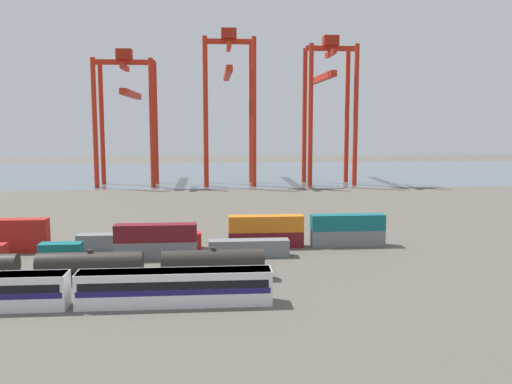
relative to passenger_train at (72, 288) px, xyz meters
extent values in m
plane|color=#5B564C|center=(7.59, 63.65, -2.14)|extent=(420.00, 420.00, 0.00)
cube|color=slate|center=(7.59, 162.23, -2.14)|extent=(400.00, 110.00, 0.01)
cube|color=silver|center=(11.16, 0.00, -0.19)|extent=(21.42, 3.10, 3.90)
cube|color=navy|center=(11.16, 0.00, -0.29)|extent=(20.99, 3.14, 0.64)
cube|color=black|center=(11.16, 0.00, 0.49)|extent=(20.56, 3.13, 0.90)
cube|color=slate|center=(11.16, 0.00, 1.58)|extent=(21.20, 2.85, 0.36)
cube|color=#232326|center=(-0.09, 9.66, -1.59)|extent=(13.16, 2.50, 1.10)
cylinder|color=#2D2823|center=(-0.09, 9.66, 0.34)|extent=(13.16, 2.77, 2.77)
cylinder|color=#2D2823|center=(-0.09, 9.66, 1.90)|extent=(0.70, 0.70, 0.36)
cube|color=#232326|center=(15.41, 9.66, -1.59)|extent=(13.16, 2.50, 1.10)
cylinder|color=#2D2823|center=(15.41, 9.66, 0.34)|extent=(13.16, 2.77, 2.77)
cylinder|color=#2D2823|center=(15.41, 9.66, 1.90)|extent=(0.70, 0.70, 0.36)
cube|color=#146066|center=(-6.86, 21.35, -0.84)|extent=(6.04, 2.44, 2.60)
cube|color=slate|center=(6.99, 21.35, -0.84)|extent=(12.10, 2.44, 2.60)
cube|color=maroon|center=(6.99, 21.35, 1.76)|extent=(12.10, 2.44, 2.60)
cube|color=slate|center=(20.83, 21.35, -0.84)|extent=(12.10, 2.44, 2.60)
cube|color=#AD211C|center=(-16.39, 27.46, -0.84)|extent=(12.10, 2.44, 2.60)
cube|color=#AD211C|center=(-16.39, 27.46, 1.76)|extent=(12.10, 2.44, 2.60)
cube|color=slate|center=(-2.92, 27.46, -0.84)|extent=(6.04, 2.44, 2.60)
cube|color=#AD211C|center=(10.55, 27.46, -0.84)|extent=(6.04, 2.44, 2.60)
cube|color=maroon|center=(24.03, 27.46, -0.84)|extent=(12.10, 2.44, 2.60)
cube|color=orange|center=(24.03, 27.46, 1.76)|extent=(12.10, 2.44, 2.60)
cube|color=slate|center=(37.50, 27.46, -0.84)|extent=(12.10, 2.44, 2.60)
cube|color=#146066|center=(37.50, 27.46, 1.76)|extent=(12.10, 2.44, 2.60)
cylinder|color=red|center=(-20.18, 113.60, 17.72)|extent=(1.50, 1.50, 39.73)
cylinder|color=red|center=(-2.85, 113.60, 17.72)|extent=(1.50, 1.50, 39.73)
cylinder|color=red|center=(-20.18, 124.57, 17.72)|extent=(1.50, 1.50, 39.73)
cylinder|color=red|center=(-2.85, 124.57, 17.72)|extent=(1.50, 1.50, 39.73)
cube|color=red|center=(-11.51, 119.08, 36.78)|extent=(18.93, 1.20, 1.60)
cube|color=red|center=(-11.51, 119.08, 35.18)|extent=(1.20, 12.57, 1.60)
cube|color=red|center=(-11.51, 132.74, 27.54)|extent=(2.00, 39.01, 2.00)
cube|color=maroon|center=(-11.51, 119.08, 39.18)|extent=(4.80, 4.00, 3.20)
cylinder|color=red|center=(13.72, 113.32, 21.08)|extent=(1.50, 1.50, 46.44)
cylinder|color=red|center=(28.82, 113.32, 21.08)|extent=(1.50, 1.50, 46.44)
cylinder|color=red|center=(13.72, 124.84, 21.08)|extent=(1.50, 1.50, 46.44)
cylinder|color=red|center=(28.82, 124.84, 21.08)|extent=(1.50, 1.50, 46.44)
cube|color=red|center=(21.27, 119.08, 43.50)|extent=(16.70, 1.20, 1.60)
cube|color=red|center=(21.27, 119.08, 41.90)|extent=(1.20, 13.12, 1.60)
cube|color=red|center=(21.27, 133.31, 34.69)|extent=(2.00, 40.64, 2.00)
cube|color=maroon|center=(21.27, 119.08, 45.90)|extent=(4.80, 4.00, 3.20)
cylinder|color=red|center=(46.79, 113.47, 20.17)|extent=(1.50, 1.50, 44.64)
cylinder|color=red|center=(61.33, 113.47, 20.17)|extent=(1.50, 1.50, 44.64)
cylinder|color=red|center=(46.79, 124.70, 20.17)|extent=(1.50, 1.50, 44.64)
cylinder|color=red|center=(61.33, 124.70, 20.17)|extent=(1.50, 1.50, 44.64)
cube|color=red|center=(54.06, 119.08, 41.69)|extent=(16.14, 1.20, 1.60)
cube|color=red|center=(54.06, 119.08, 40.09)|extent=(1.20, 12.83, 1.60)
cube|color=red|center=(54.06, 132.28, 33.38)|extent=(2.00, 37.69, 2.00)
cube|color=maroon|center=(54.06, 119.08, 44.09)|extent=(4.80, 4.00, 3.20)
camera|label=1|loc=(15.28, -59.50, 17.97)|focal=38.53mm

